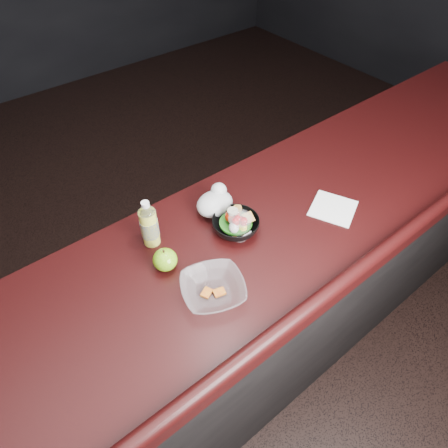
{
  "coord_description": "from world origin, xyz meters",
  "views": [
    {
      "loc": [
        -0.57,
        -0.42,
        2.08
      ],
      "look_at": [
        0.02,
        0.34,
        1.1
      ],
      "focal_mm": 32.0,
      "sensor_mm": 36.0,
      "label": 1
    }
  ],
  "objects_px": {
    "fruit_cup": "(240,225)",
    "takeout_bowl": "(213,289)",
    "snack_bowl": "(235,224)",
    "lemonade_bottle": "(149,226)",
    "green_apple": "(165,260)"
  },
  "relations": [
    {
      "from": "takeout_bowl",
      "to": "snack_bowl",
      "type": "bearing_deg",
      "value": 36.39
    },
    {
      "from": "green_apple",
      "to": "snack_bowl",
      "type": "xyz_separation_m",
      "value": [
        0.29,
        -0.01,
        -0.01
      ]
    },
    {
      "from": "takeout_bowl",
      "to": "fruit_cup",
      "type": "bearing_deg",
      "value": 31.43
    },
    {
      "from": "green_apple",
      "to": "snack_bowl",
      "type": "relative_size",
      "value": 0.39
    },
    {
      "from": "green_apple",
      "to": "fruit_cup",
      "type": "bearing_deg",
      "value": -9.63
    },
    {
      "from": "lemonade_bottle",
      "to": "snack_bowl",
      "type": "relative_size",
      "value": 0.88
    },
    {
      "from": "fruit_cup",
      "to": "green_apple",
      "type": "bearing_deg",
      "value": 170.37
    },
    {
      "from": "lemonade_bottle",
      "to": "snack_bowl",
      "type": "height_order",
      "value": "lemonade_bottle"
    },
    {
      "from": "fruit_cup",
      "to": "green_apple",
      "type": "relative_size",
      "value": 1.38
    },
    {
      "from": "fruit_cup",
      "to": "snack_bowl",
      "type": "bearing_deg",
      "value": 76.01
    },
    {
      "from": "fruit_cup",
      "to": "green_apple",
      "type": "height_order",
      "value": "fruit_cup"
    },
    {
      "from": "fruit_cup",
      "to": "takeout_bowl",
      "type": "relative_size",
      "value": 0.45
    },
    {
      "from": "lemonade_bottle",
      "to": "fruit_cup",
      "type": "relative_size",
      "value": 1.62
    },
    {
      "from": "fruit_cup",
      "to": "takeout_bowl",
      "type": "xyz_separation_m",
      "value": [
        -0.22,
        -0.14,
        -0.04
      ]
    },
    {
      "from": "lemonade_bottle",
      "to": "takeout_bowl",
      "type": "distance_m",
      "value": 0.32
    }
  ]
}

